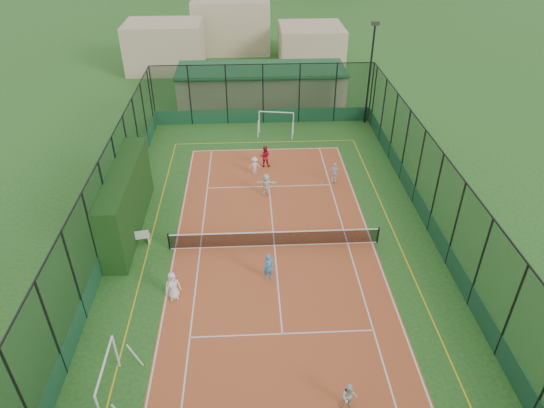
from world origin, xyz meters
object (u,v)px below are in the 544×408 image
at_px(child_near_right, 349,397).
at_px(child_far_left, 255,165).
at_px(clubhouse, 261,85).
at_px(child_near_mid, 269,267).
at_px(white_bench, 134,237).
at_px(coach, 265,156).
at_px(child_near_left, 173,286).
at_px(futsal_goal_far, 276,123).
at_px(child_far_right, 334,173).
at_px(child_far_back, 266,184).
at_px(futsal_goal_near, 108,380).
at_px(floodlight_ne, 370,75).

height_order(child_near_right, child_far_left, child_near_right).
height_order(clubhouse, child_near_mid, clubhouse).
height_order(white_bench, coach, coach).
relative_size(clubhouse, child_near_left, 9.94).
height_order(futsal_goal_far, child_far_right, futsal_goal_far).
bearing_deg(coach, child_near_right, 102.58).
xyz_separation_m(child_near_right, child_far_back, (-2.49, 15.61, 0.10)).
xyz_separation_m(futsal_goal_near, futsal_goal_far, (7.86, 23.91, 0.01)).
bearing_deg(coach, floodlight_ne, -134.59).
xyz_separation_m(child_near_left, coach, (4.91, 13.09, 0.02)).
bearing_deg(child_near_right, child_near_left, 148.00).
relative_size(futsal_goal_near, child_near_right, 2.18).
xyz_separation_m(child_near_left, child_far_left, (4.16, 12.07, -0.14)).
bearing_deg(child_far_back, child_near_left, 64.57).
xyz_separation_m(child_far_left, child_far_right, (5.32, -1.52, 0.10)).
bearing_deg(child_near_left, white_bench, 109.21).
bearing_deg(clubhouse, child_near_mid, -91.00).
height_order(child_far_left, child_far_right, child_far_right).
bearing_deg(child_near_left, floodlight_ne, 43.64).
bearing_deg(child_far_right, child_near_left, 63.80).
bearing_deg(child_near_left, coach, 56.87).
relative_size(child_near_left, child_far_left, 1.22).
xyz_separation_m(clubhouse, coach, (-0.17, -12.75, -0.78)).
xyz_separation_m(floodlight_ne, child_far_back, (-8.84, -11.17, -3.37)).
relative_size(child_far_back, coach, 0.94).
xyz_separation_m(child_near_right, child_far_right, (2.14, 16.89, 0.09)).
bearing_deg(child_far_left, floodlight_ne, -145.37).
distance_m(futsal_goal_near, child_far_right, 19.46).
relative_size(clubhouse, child_far_back, 10.24).
height_order(white_bench, child_far_back, child_far_back).
distance_m(child_near_mid, child_near_right, 7.91).
xyz_separation_m(futsal_goal_near, child_near_mid, (6.46, 6.40, -0.12)).
height_order(child_near_mid, child_far_left, child_near_mid).
height_order(futsal_goal_near, child_near_left, futsal_goal_near).
xyz_separation_m(floodlight_ne, futsal_goal_far, (-7.64, -1.82, -3.21)).
xyz_separation_m(futsal_goal_far, child_far_left, (-1.89, -6.55, -0.28)).
bearing_deg(futsal_goal_far, futsal_goal_near, -98.92).
height_order(futsal_goal_far, child_near_mid, futsal_goal_far).
bearing_deg(child_near_right, floodlight_ne, 85.48).
bearing_deg(white_bench, coach, 39.36).
relative_size(child_near_left, coach, 0.97).
bearing_deg(child_near_right, coach, 105.93).
bearing_deg(clubhouse, child_near_right, -86.00).
bearing_deg(child_near_right, child_near_mid, 118.66).
xyz_separation_m(child_far_right, child_far_back, (-4.63, -1.28, 0.01)).
bearing_deg(floodlight_ne, child_near_left, -123.81).
distance_m(floodlight_ne, clubhouse, 10.47).
height_order(futsal_goal_near, child_far_back, futsal_goal_near).
xyz_separation_m(futsal_goal_far, child_far_back, (-1.20, -9.34, -0.16)).
relative_size(futsal_goal_near, child_far_left, 2.23).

